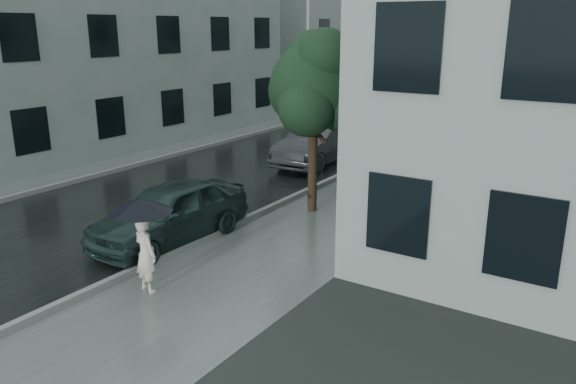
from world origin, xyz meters
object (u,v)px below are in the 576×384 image
Objects in this scene: lamp_post at (373,88)px; car_far at (317,143)px; car_near at (170,212)px; pedestrian at (146,255)px; street_tree at (315,85)px.

lamp_post is 2.87m from car_far.
lamp_post is 1.17× the size of car_near.
pedestrian is 6.66m from street_tree.
street_tree is at bearing 69.65° from car_near.
pedestrian reaches higher than car_near.
pedestrian is at bearing -91.58° from street_tree.
street_tree is at bearing -80.14° from pedestrian.
street_tree is (0.17, 6.09, 2.69)m from pedestrian.
street_tree is 5.04m from car_near.
lamp_post is at bearing 88.23° from car_near.
car_near is at bearing -103.91° from lamp_post.
street_tree reaches higher than lamp_post.
pedestrian is at bearing -81.25° from car_far.
lamp_post reaches higher than car_far.
lamp_post is (-0.74, 11.77, 2.07)m from pedestrian.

